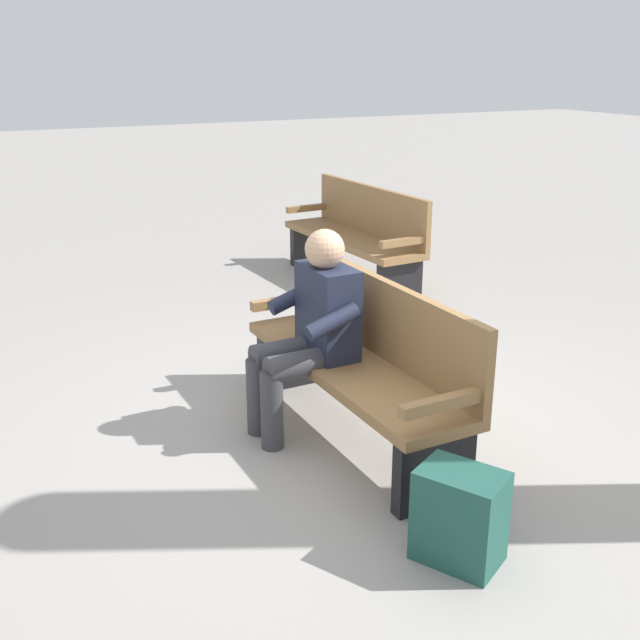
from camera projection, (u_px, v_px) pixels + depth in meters
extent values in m
plane|color=gray|center=(351.00, 436.00, 4.40)|extent=(40.00, 40.00, 0.00)
cube|color=olive|center=(352.00, 369.00, 4.26)|extent=(1.81, 0.53, 0.06)
cube|color=olive|center=(386.00, 319.00, 4.27)|extent=(1.80, 0.10, 0.45)
cube|color=olive|center=(445.00, 403.00, 3.50)|extent=(0.07, 0.48, 0.06)
cube|color=olive|center=(286.00, 301.00, 4.92)|extent=(0.07, 0.48, 0.06)
cube|color=black|center=(434.00, 470.00, 3.67)|extent=(0.09, 0.43, 0.39)
cube|color=black|center=(290.00, 358.00, 5.01)|extent=(0.09, 0.43, 0.39)
cube|color=#1E2338|center=(328.00, 311.00, 4.31)|extent=(0.41, 0.23, 0.52)
sphere|color=tan|center=(325.00, 249.00, 4.18)|extent=(0.22, 0.22, 0.22)
cylinder|color=#38383D|center=(303.00, 364.00, 4.21)|extent=(0.16, 0.42, 0.15)
cylinder|color=#38383D|center=(287.00, 352.00, 4.38)|extent=(0.16, 0.42, 0.15)
cylinder|color=#38383D|center=(272.00, 410.00, 4.21)|extent=(0.13, 0.13, 0.45)
cylinder|color=#38383D|center=(258.00, 397.00, 4.37)|extent=(0.13, 0.13, 0.45)
cylinder|color=#1E2338|center=(332.00, 322.00, 4.05)|extent=(0.10, 0.32, 0.18)
cylinder|color=#1E2338|center=(293.00, 297.00, 4.45)|extent=(0.10, 0.32, 0.18)
cube|color=#1E4C42|center=(460.00, 516.00, 3.27)|extent=(0.43, 0.39, 0.42)
cube|color=#23574C|center=(473.00, 513.00, 3.40)|extent=(0.24, 0.16, 0.19)
cube|color=olive|center=(351.00, 239.00, 7.22)|extent=(1.83, 0.59, 0.06)
cube|color=olive|center=(371.00, 210.00, 7.23)|extent=(1.80, 0.16, 0.45)
cube|color=olive|center=(404.00, 242.00, 6.47)|extent=(0.09, 0.48, 0.06)
cube|color=olive|center=(308.00, 208.00, 7.87)|extent=(0.09, 0.48, 0.06)
cube|color=black|center=(399.00, 283.00, 6.64)|extent=(0.11, 0.44, 0.39)
cube|color=black|center=(310.00, 245.00, 7.95)|extent=(0.11, 0.44, 0.39)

